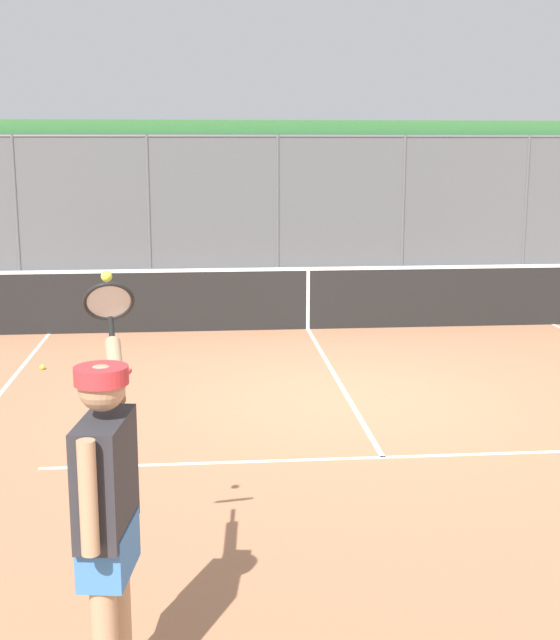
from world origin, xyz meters
name	(u,v)px	position (x,y,z in m)	size (l,w,h in m)	color
ground_plane	(349,399)	(0.00, 0.00, 0.00)	(60.00, 60.00, 0.00)	#B27551
court_line_markings	(389,467)	(0.00, 2.09, 0.00)	(7.88, 10.18, 0.01)	white
fence_backdrop	(275,199)	(0.00, -9.62, 1.64)	(19.17, 1.37, 3.31)	#565B60
tennis_net	(308,297)	(0.00, -3.74, 0.49)	(10.13, 0.09, 1.07)	#2D2D2D
tennis_player	(107,506)	(2.08, 5.09, 1.04)	(0.36, 1.46, 2.04)	silver
tennis_ball_near_baseline	(42,367)	(3.63, -1.60, 0.03)	(0.07, 0.07, 0.07)	#C1D138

